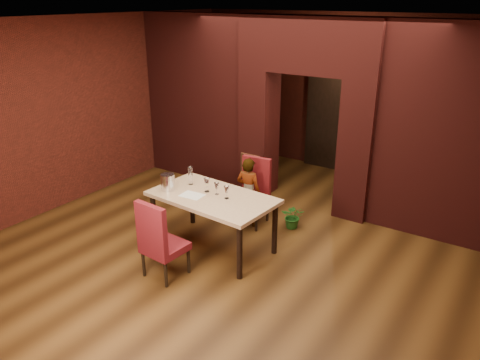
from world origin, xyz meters
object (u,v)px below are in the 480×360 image
Objects in this scene: wine_glass_b at (217,188)px; potted_plant at (293,216)px; chair_far at (251,193)px; wine_glass_a at (207,185)px; wine_glass_c at (227,192)px; water_bottle at (190,175)px; chair_near at (165,238)px; dining_table at (213,222)px; person_seated at (248,192)px; wine_bucket at (168,182)px.

wine_glass_b reaches higher than potted_plant.
wine_glass_b is (-0.01, -0.90, 0.39)m from chair_far.
wine_glass_c is (0.38, -0.04, -0.01)m from wine_glass_a.
chair_near is at bearing -67.94° from water_bottle.
wine_glass_b reaches higher than dining_table.
person_seated is at bearing -157.04° from potted_plant.
chair_near is 3.74× the size of water_bottle.
water_bottle is (-0.56, -0.81, 0.44)m from chair_far.
person_seated reaches higher than chair_near.
wine_glass_a is 0.71× the size of water_bottle.
wine_bucket is at bearing -165.76° from wine_glass_c.
dining_table is at bearing -91.83° from chair_near.
person_seated is (0.01, 0.93, 0.15)m from dining_table.
person_seated is 3.87× the size of water_bottle.
wine_glass_b is 0.74× the size of wine_bucket.
wine_glass_b is at bearing 1.18° from wine_glass_a.
wine_glass_a reaches higher than wine_glass_c.
chair_near is 0.96× the size of person_seated.
wine_glass_c is (0.20, -0.94, 0.39)m from chair_far.
chair_far is 5.17× the size of wine_glass_a.
wine_glass_a is 0.52× the size of potted_plant.
wine_glass_c is 0.92m from wine_bucket.
water_bottle reaches higher than wine_glass_b.
wine_glass_c is at bearing 98.51° from person_seated.
chair_near is at bearing -96.38° from wine_glass_b.
person_seated is 0.95m from wine_glass_a.
person_seated is 4.66× the size of wine_bucket.
wine_glass_c is at bearing 11.59° from dining_table.
potted_plant is (0.66, 1.14, -0.73)m from wine_glass_b.
chair_near is 5.76× the size of wine_glass_c.
wine_glass_a is 0.57m from wine_bucket.
wine_glass_c is (0.20, -0.04, 0.01)m from wine_glass_b.
chair_near reaches higher than chair_far.
potted_plant is at bearing 14.68° from chair_far.
person_seated reaches higher than dining_table.
wine_glass_c is (0.23, 0.03, 0.51)m from dining_table.
wine_glass_a is 0.38m from wine_glass_c.
chair_near reaches higher than wine_glass_c.
wine_glass_a is (-0.17, -0.86, 0.37)m from person_seated.
wine_glass_b is (0.01, -0.86, 0.36)m from person_seated.
chair_near is at bearing -109.85° from potted_plant.
person_seated is at bearing 90.67° from wine_glass_b.
chair_far is 2.68× the size of potted_plant.
wine_glass_a is at bearing -178.82° from wine_glass_b.
chair_near is 1.08m from wine_glass_a.
wine_glass_a is (-0.15, 0.07, 0.52)m from dining_table.
water_bottle is 1.79m from potted_plant.
chair_near is (-0.09, -0.93, 0.13)m from dining_table.
potted_plant is at bearing 68.88° from wine_glass_c.
dining_table is 0.55m from wine_glass_a.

